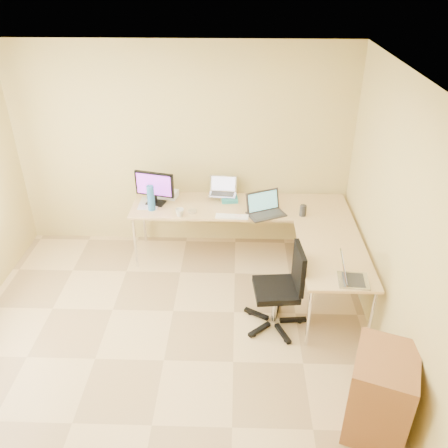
{
  "coord_description": "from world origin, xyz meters",
  "views": [
    {
      "loc": [
        0.68,
        -3.21,
        3.42
      ],
      "look_at": [
        0.55,
        1.1,
        0.9
      ],
      "focal_mm": 37.38,
      "sensor_mm": 36.0,
      "label": 1
    }
  ],
  "objects_px": {
    "keyboard": "(232,217)",
    "desk_fan": "(151,188)",
    "laptop_black": "(267,205)",
    "desk_return": "(330,280)",
    "water_bottle": "(151,198)",
    "desk_main": "(240,231)",
    "laptop_center": "(222,187)",
    "cabinet": "(380,395)",
    "mug": "(180,213)",
    "office_chair": "(276,286)",
    "laptop_return": "(355,272)",
    "monitor": "(155,188)"
  },
  "relations": [
    {
      "from": "laptop_black",
      "to": "water_bottle",
      "type": "xyz_separation_m",
      "value": [
        -1.38,
        0.09,
        0.02
      ]
    },
    {
      "from": "desk_return",
      "to": "office_chair",
      "type": "relative_size",
      "value": 1.37
    },
    {
      "from": "laptop_black",
      "to": "desk_fan",
      "type": "xyz_separation_m",
      "value": [
        -1.44,
        0.43,
        -0.0
      ]
    },
    {
      "from": "laptop_center",
      "to": "laptop_black",
      "type": "bearing_deg",
      "value": -33.48
    },
    {
      "from": "laptop_center",
      "to": "water_bottle",
      "type": "height_order",
      "value": "water_bottle"
    },
    {
      "from": "laptop_center",
      "to": "keyboard",
      "type": "bearing_deg",
      "value": -70.41
    },
    {
      "from": "laptop_return",
      "to": "laptop_center",
      "type": "bearing_deg",
      "value": 42.81
    },
    {
      "from": "desk_main",
      "to": "desk_return",
      "type": "relative_size",
      "value": 2.04
    },
    {
      "from": "keyboard",
      "to": "cabinet",
      "type": "bearing_deg",
      "value": -57.73
    },
    {
      "from": "laptop_center",
      "to": "cabinet",
      "type": "xyz_separation_m",
      "value": [
        1.35,
        -2.7,
        -0.53
      ]
    },
    {
      "from": "monitor",
      "to": "desk_fan",
      "type": "relative_size",
      "value": 1.87
    },
    {
      "from": "desk_return",
      "to": "desk_main",
      "type": "bearing_deg",
      "value": 134.27
    },
    {
      "from": "desk_main",
      "to": "desk_return",
      "type": "bearing_deg",
      "value": -45.73
    },
    {
      "from": "monitor",
      "to": "office_chair",
      "type": "height_order",
      "value": "monitor"
    },
    {
      "from": "laptop_black",
      "to": "water_bottle",
      "type": "distance_m",
      "value": 1.38
    },
    {
      "from": "laptop_center",
      "to": "water_bottle",
      "type": "xyz_separation_m",
      "value": [
        -0.84,
        -0.34,
        0.0
      ]
    },
    {
      "from": "desk_return",
      "to": "laptop_black",
      "type": "xyz_separation_m",
      "value": [
        -0.66,
        0.77,
        0.5
      ]
    },
    {
      "from": "laptop_center",
      "to": "laptop_return",
      "type": "bearing_deg",
      "value": -47.42
    },
    {
      "from": "desk_fan",
      "to": "office_chair",
      "type": "bearing_deg",
      "value": -66.03
    },
    {
      "from": "office_chair",
      "to": "water_bottle",
      "type": "bearing_deg",
      "value": 135.58
    },
    {
      "from": "keyboard",
      "to": "office_chair",
      "type": "height_order",
      "value": "office_chair"
    },
    {
      "from": "mug",
      "to": "desk_return",
      "type": "bearing_deg",
      "value": -22.94
    },
    {
      "from": "keyboard",
      "to": "laptop_return",
      "type": "distance_m",
      "value": 1.68
    },
    {
      "from": "desk_fan",
      "to": "desk_return",
      "type": "bearing_deg",
      "value": -50.73
    },
    {
      "from": "keyboard",
      "to": "water_bottle",
      "type": "bearing_deg",
      "value": 174.0
    },
    {
      "from": "laptop_center",
      "to": "cabinet",
      "type": "bearing_deg",
      "value": -58.22
    },
    {
      "from": "mug",
      "to": "desk_fan",
      "type": "height_order",
      "value": "desk_fan"
    },
    {
      "from": "desk_main",
      "to": "monitor",
      "type": "height_order",
      "value": "monitor"
    },
    {
      "from": "desk_return",
      "to": "water_bottle",
      "type": "xyz_separation_m",
      "value": [
        -2.04,
        0.86,
        0.52
      ]
    },
    {
      "from": "laptop_black",
      "to": "keyboard",
      "type": "xyz_separation_m",
      "value": [
        -0.41,
        -0.07,
        -0.12
      ]
    },
    {
      "from": "mug",
      "to": "water_bottle",
      "type": "xyz_separation_m",
      "value": [
        -0.36,
        0.15,
        0.11
      ]
    },
    {
      "from": "cabinet",
      "to": "mug",
      "type": "bearing_deg",
      "value": 149.5
    },
    {
      "from": "laptop_black",
      "to": "office_chair",
      "type": "distance_m",
      "value": 1.13
    },
    {
      "from": "mug",
      "to": "desk_fan",
      "type": "relative_size",
      "value": 0.38
    },
    {
      "from": "laptop_center",
      "to": "cabinet",
      "type": "relative_size",
      "value": 0.43
    },
    {
      "from": "desk_main",
      "to": "office_chair",
      "type": "bearing_deg",
      "value": -74.13
    },
    {
      "from": "office_chair",
      "to": "cabinet",
      "type": "bearing_deg",
      "value": -63.34
    },
    {
      "from": "desk_main",
      "to": "monitor",
      "type": "xyz_separation_m",
      "value": [
        -1.04,
        0.03,
        0.58
      ]
    },
    {
      "from": "desk_main",
      "to": "laptop_black",
      "type": "distance_m",
      "value": 0.63
    },
    {
      "from": "laptop_center",
      "to": "laptop_black",
      "type": "height_order",
      "value": "laptop_black"
    },
    {
      "from": "desk_main",
      "to": "desk_fan",
      "type": "height_order",
      "value": "desk_fan"
    },
    {
      "from": "desk_return",
      "to": "laptop_return",
      "type": "xyz_separation_m",
      "value": [
        0.1,
        -0.5,
        0.48
      ]
    },
    {
      "from": "desk_return",
      "to": "office_chair",
      "type": "bearing_deg",
      "value": -153.98
    },
    {
      "from": "laptop_black",
      "to": "desk_fan",
      "type": "distance_m",
      "value": 1.5
    },
    {
      "from": "desk_fan",
      "to": "cabinet",
      "type": "height_order",
      "value": "desk_fan"
    },
    {
      "from": "laptop_black",
      "to": "keyboard",
      "type": "bearing_deg",
      "value": 164.99
    },
    {
      "from": "keyboard",
      "to": "desk_fan",
      "type": "relative_size",
      "value": 1.47
    },
    {
      "from": "desk_main",
      "to": "office_chair",
      "type": "xyz_separation_m",
      "value": [
        0.37,
        -1.3,
        0.14
      ]
    },
    {
      "from": "monitor",
      "to": "laptop_black",
      "type": "xyz_separation_m",
      "value": [
        1.35,
        -0.25,
        -0.08
      ]
    },
    {
      "from": "desk_fan",
      "to": "monitor",
      "type": "bearing_deg",
      "value": -85.66
    }
  ]
}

